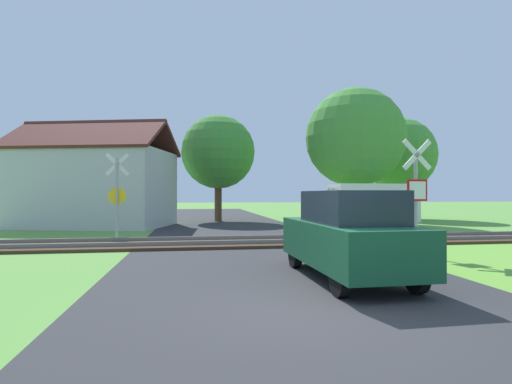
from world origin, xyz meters
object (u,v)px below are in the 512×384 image
Objects in this scene: tree_right at (355,138)px; parked_car at (348,235)px; mail_truck at (369,204)px; tree_far at (399,155)px; house at (95,186)px; tree_center at (218,152)px; stop_sign_near at (416,191)px; crossing_sign_far at (117,191)px.

parked_car is at bearing -113.44° from tree_right.
tree_right is 1.63× the size of mail_truck.
tree_far reaches higher than mail_truck.
house is 7.88m from tree_center.
stop_sign_near is 0.40× the size of tree_right.
house is 2.22× the size of parked_car.
tree_center is 12.78m from tree_far.
tree_center is (-4.57, 15.35, 2.62)m from stop_sign_near.
tree_far is (4.83, 3.73, -0.57)m from tree_right.
crossing_sign_far is at bearing -150.95° from tree_right.
crossing_sign_far is 0.46× the size of tree_far.
parked_car is at bearing 152.41° from mail_truck.
stop_sign_near is 18.13m from tree_far.
crossing_sign_far is 0.67× the size of mail_truck.
house reaches higher than mail_truck.
stop_sign_near is at bearing -73.43° from tree_center.
tree_center is at bearing 93.55° from parked_car.
stop_sign_near is 0.36× the size of house.
crossing_sign_far is at bearing -113.81° from tree_center.
tree_far is (19.53, 3.92, 2.36)m from house.
tree_right is at bearing -12.21° from mail_truck.
stop_sign_near is 16.53m from house.
tree_far is at bearing 37.69° from tree_right.
house reaches higher than stop_sign_near.
tree_right is 8.56m from tree_center.
parked_car is at bearing -57.48° from crossing_sign_far.
stop_sign_near is 10.45m from crossing_sign_far.
tree_far is at bearing -38.66° from mail_truck.
tree_center is at bearing 40.87° from house.
stop_sign_near reaches higher than parked_car.
parked_car is (-3.06, -2.60, -0.91)m from stop_sign_near.
tree_far reaches higher than stop_sign_near.
tree_center is at bearing 62.09° from crossing_sign_far.
stop_sign_near is 13.09m from tree_right.
tree_center is 0.96× the size of tree_far.
house reaches higher than crossing_sign_far.
stop_sign_near is at bearing -117.20° from tree_far.
tree_far reaches higher than tree_center.
tree_right is at bearing 15.45° from house.
stop_sign_near is 16.23m from tree_center.
crossing_sign_far is 0.81× the size of parked_car.
mail_truck is 1.22× the size of parked_car.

